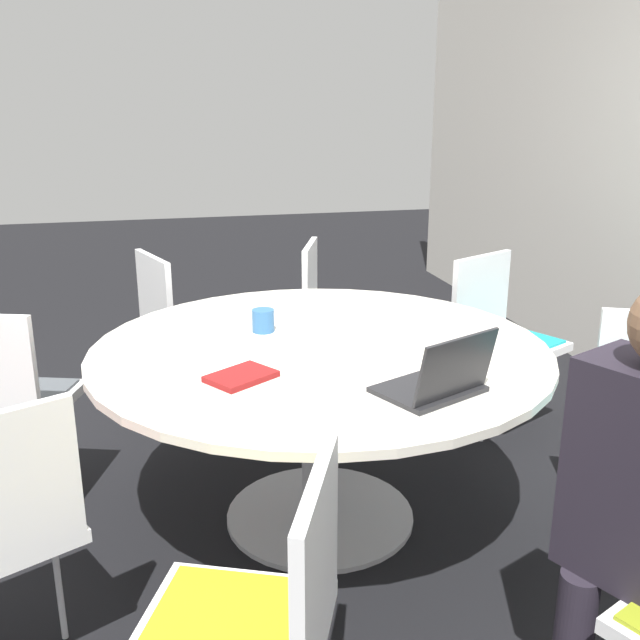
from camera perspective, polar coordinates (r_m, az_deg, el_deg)
ground_plane at (r=2.97m, az=0.00°, el=-15.46°), size 16.00×16.00×0.00m
conference_table at (r=2.70m, az=0.00°, el=-4.65°), size 1.70×1.70×0.73m
chair_2 at (r=3.63m, az=14.19°, el=-0.63°), size 0.57×0.58×0.88m
chair_3 at (r=3.88m, az=1.07°, el=1.05°), size 0.56×0.55×0.88m
chair_4 at (r=3.73m, az=-11.11°, el=0.06°), size 0.55×0.54×0.88m
chair_5 at (r=3.02m, az=-24.01°, el=-5.21°), size 0.54×0.55×0.88m
chair_7 at (r=1.68m, az=-4.93°, el=-22.49°), size 0.57×0.56×0.88m
laptop at (r=2.22m, az=9.51°, el=-4.77°), size 0.36×0.38×0.21m
spiral_notebook at (r=2.35m, az=-6.33°, el=-4.51°), size 0.24×0.26×0.02m
coffee_cup at (r=2.81m, az=-4.57°, el=-0.05°), size 0.09×0.09×0.09m
handbag at (r=4.06m, az=10.92°, el=-4.31°), size 0.36×0.16×0.28m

